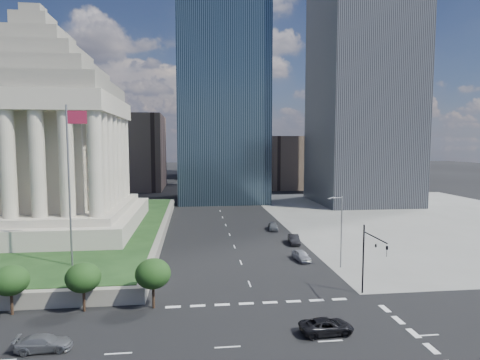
{
  "coord_description": "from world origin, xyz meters",
  "views": [
    {
      "loc": [
        -6.73,
        -27.38,
        17.14
      ],
      "look_at": [
        -0.94,
        22.08,
        12.65
      ],
      "focal_mm": 30.0,
      "sensor_mm": 36.0,
      "label": 1
    }
  ],
  "objects": [
    {
      "name": "highrise_ne",
      "position": [
        42.0,
        85.0,
        50.0
      ],
      "size": [
        26.0,
        28.0,
        100.0
      ],
      "primitive_type": "cube",
      "color": "black",
      "rests_on": "ground"
    },
    {
      "name": "pickup_truck",
      "position": [
        5.13,
        6.41,
        0.68
      ],
      "size": [
        5.05,
        2.57,
        1.37
      ],
      "primitive_type": "imported",
      "rotation": [
        0.0,
        0.0,
        1.63
      ],
      "color": "black",
      "rests_on": "ground"
    },
    {
      "name": "war_memorial",
      "position": [
        -34.0,
        48.0,
        21.4
      ],
      "size": [
        34.0,
        34.0,
        39.0
      ],
      "primitive_type": null,
      "color": "#AAA48F",
      "rests_on": "plaza_lawn"
    },
    {
      "name": "ground",
      "position": [
        0.0,
        100.0,
        0.0
      ],
      "size": [
        500.0,
        500.0,
        0.0
      ],
      "primitive_type": "plane",
      "color": "black",
      "rests_on": "ground"
    },
    {
      "name": "sidewalk_ne",
      "position": [
        46.0,
        60.0,
        0.01
      ],
      "size": [
        68.0,
        90.0,
        0.03
      ],
      "primitive_type": "cube",
      "color": "slate",
      "rests_on": "ground"
    },
    {
      "name": "parked_sedan_far",
      "position": [
        9.0,
        50.01,
        0.78
      ],
      "size": [
        2.43,
        4.8,
        1.57
      ],
      "primitive_type": "imported",
      "rotation": [
        0.0,
        0.0,
        -0.13
      ],
      "color": "#5B5F63",
      "rests_on": "ground"
    },
    {
      "name": "midrise_glass",
      "position": [
        2.0,
        95.0,
        30.0
      ],
      "size": [
        26.0,
        26.0,
        60.0
      ],
      "primitive_type": "cube",
      "color": "black",
      "rests_on": "ground"
    },
    {
      "name": "street_lamp_north",
      "position": [
        13.33,
        25.0,
        5.66
      ],
      "size": [
        2.13,
        0.22,
        10.0
      ],
      "color": "slate",
      "rests_on": "ground"
    },
    {
      "name": "suv_grey",
      "position": [
        -19.22,
        6.23,
        0.65
      ],
      "size": [
        4.58,
        2.02,
        1.31
      ],
      "primitive_type": "imported",
      "rotation": [
        0.0,
        0.0,
        1.61
      ],
      "color": "#56585D",
      "rests_on": "ground"
    },
    {
      "name": "parked_sedan_mid",
      "position": [
        10.38,
        38.79,
        0.78
      ],
      "size": [
        2.14,
        4.86,
        1.55
      ],
      "primitive_type": "imported",
      "rotation": [
        0.0,
        0.0,
        -0.11
      ],
      "color": "black",
      "rests_on": "ground"
    },
    {
      "name": "building_filler_ne",
      "position": [
        32.0,
        130.0,
        10.0
      ],
      "size": [
        20.0,
        30.0,
        20.0
      ],
      "primitive_type": "cube",
      "color": "brown",
      "rests_on": "ground"
    },
    {
      "name": "parked_sedan_near",
      "position": [
        9.0,
        28.97,
        0.75
      ],
      "size": [
        4.55,
        2.26,
        1.49
      ],
      "primitive_type": "imported",
      "rotation": [
        0.0,
        0.0,
        0.12
      ],
      "color": "#9D9FA6",
      "rests_on": "ground"
    },
    {
      "name": "flagpole",
      "position": [
        -21.83,
        24.0,
        13.11
      ],
      "size": [
        2.52,
        0.24,
        20.0
      ],
      "color": "slate",
      "rests_on": "plaza_lawn"
    },
    {
      "name": "building_filler_nw",
      "position": [
        -30.0,
        130.0,
        14.0
      ],
      "size": [
        24.0,
        30.0,
        28.0
      ],
      "primitive_type": "cube",
      "color": "brown",
      "rests_on": "ground"
    },
    {
      "name": "traffic_signal_ne",
      "position": [
        12.5,
        13.7,
        5.25
      ],
      "size": [
        0.3,
        5.74,
        8.0
      ],
      "color": "black",
      "rests_on": "ground"
    }
  ]
}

